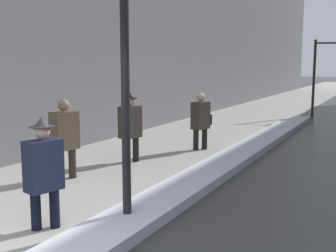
{
  "coord_description": "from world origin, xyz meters",
  "views": [
    {
      "loc": [
        3.28,
        -3.07,
        2.21
      ],
      "look_at": [
        -0.4,
        4.0,
        1.05
      ],
      "focal_mm": 45.0,
      "sensor_mm": 36.0,
      "label": 1
    }
  ],
  "objects_px": {
    "traffic_light_near": "(333,61)",
    "pedestrian_with_shoulder_bag": "(201,119)",
    "pedestrian_trailing": "(65,135)",
    "pedestrian_in_glasses": "(130,124)",
    "pedestrian_in_fedora": "(44,169)"
  },
  "relations": [
    {
      "from": "traffic_light_near",
      "to": "pedestrian_with_shoulder_bag",
      "type": "distance_m",
      "value": 9.44
    },
    {
      "from": "pedestrian_trailing",
      "to": "pedestrian_in_glasses",
      "type": "height_order",
      "value": "pedestrian_in_glasses"
    },
    {
      "from": "traffic_light_near",
      "to": "pedestrian_trailing",
      "type": "distance_m",
      "value": 13.4
    },
    {
      "from": "pedestrian_in_glasses",
      "to": "traffic_light_near",
      "type": "bearing_deg",
      "value": 178.29
    },
    {
      "from": "pedestrian_in_fedora",
      "to": "pedestrian_with_shoulder_bag",
      "type": "bearing_deg",
      "value": -164.14
    },
    {
      "from": "pedestrian_trailing",
      "to": "traffic_light_near",
      "type": "bearing_deg",
      "value": 178.83
    },
    {
      "from": "pedestrian_in_glasses",
      "to": "pedestrian_with_shoulder_bag",
      "type": "height_order",
      "value": "pedestrian_in_glasses"
    },
    {
      "from": "traffic_light_near",
      "to": "pedestrian_in_fedora",
      "type": "bearing_deg",
      "value": -105.91
    },
    {
      "from": "traffic_light_near",
      "to": "pedestrian_in_fedora",
      "type": "height_order",
      "value": "traffic_light_near"
    },
    {
      "from": "pedestrian_in_fedora",
      "to": "pedestrian_with_shoulder_bag",
      "type": "xyz_separation_m",
      "value": [
        -0.26,
        5.92,
        -0.01
      ]
    },
    {
      "from": "pedestrian_in_fedora",
      "to": "pedestrian_with_shoulder_bag",
      "type": "height_order",
      "value": "pedestrian_in_fedora"
    },
    {
      "from": "pedestrian_in_fedora",
      "to": "pedestrian_with_shoulder_bag",
      "type": "distance_m",
      "value": 5.93
    },
    {
      "from": "pedestrian_in_glasses",
      "to": "pedestrian_with_shoulder_bag",
      "type": "relative_size",
      "value": 1.08
    },
    {
      "from": "traffic_light_near",
      "to": "pedestrian_in_glasses",
      "type": "height_order",
      "value": "traffic_light_near"
    },
    {
      "from": "traffic_light_near",
      "to": "pedestrian_trailing",
      "type": "relative_size",
      "value": 2.09
    }
  ]
}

